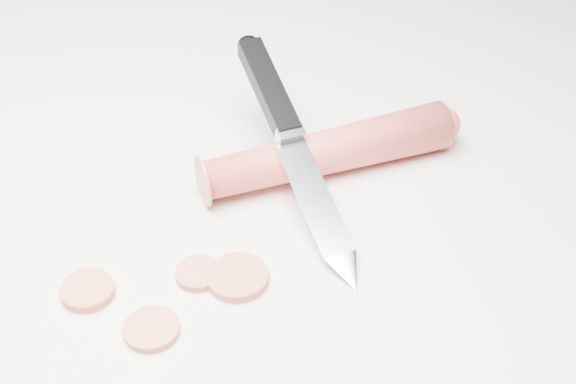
# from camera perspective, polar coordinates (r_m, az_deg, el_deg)

# --- Properties ---
(ground) EXTENTS (2.40, 2.40, 0.00)m
(ground) POSITION_cam_1_polar(r_m,az_deg,el_deg) (0.53, -4.83, -4.65)
(ground) COLOR white
(ground) RESTS_ON ground
(carrot) EXTENTS (0.18, 0.13, 0.03)m
(carrot) POSITION_cam_1_polar(r_m,az_deg,el_deg) (0.59, 2.86, 2.88)
(carrot) COLOR #D13936
(carrot) RESTS_ON ground
(carrot_slice_0) EXTENTS (0.04, 0.04, 0.01)m
(carrot_slice_0) POSITION_cam_1_polar(r_m,az_deg,el_deg) (0.51, -3.62, -6.07)
(carrot_slice_0) COLOR #D36245
(carrot_slice_0) RESTS_ON ground
(carrot_slice_1) EXTENTS (0.03, 0.03, 0.01)m
(carrot_slice_1) POSITION_cam_1_polar(r_m,az_deg,el_deg) (0.52, -14.05, -6.81)
(carrot_slice_1) COLOR #D36245
(carrot_slice_1) RESTS_ON ground
(carrot_slice_2) EXTENTS (0.03, 0.03, 0.01)m
(carrot_slice_2) POSITION_cam_1_polar(r_m,az_deg,el_deg) (0.49, -9.69, -9.60)
(carrot_slice_2) COLOR #D36245
(carrot_slice_2) RESTS_ON ground
(carrot_slice_4) EXTENTS (0.03, 0.03, 0.01)m
(carrot_slice_4) POSITION_cam_1_polar(r_m,az_deg,el_deg) (0.52, -6.38, -5.76)
(carrot_slice_4) COLOR #D36245
(carrot_slice_4) RESTS_ON ground
(kitchen_knife) EXTENTS (0.14, 0.20, 0.07)m
(kitchen_knife) POSITION_cam_1_polar(r_m,az_deg,el_deg) (0.56, 0.64, 3.18)
(kitchen_knife) COLOR silver
(kitchen_knife) RESTS_ON ground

